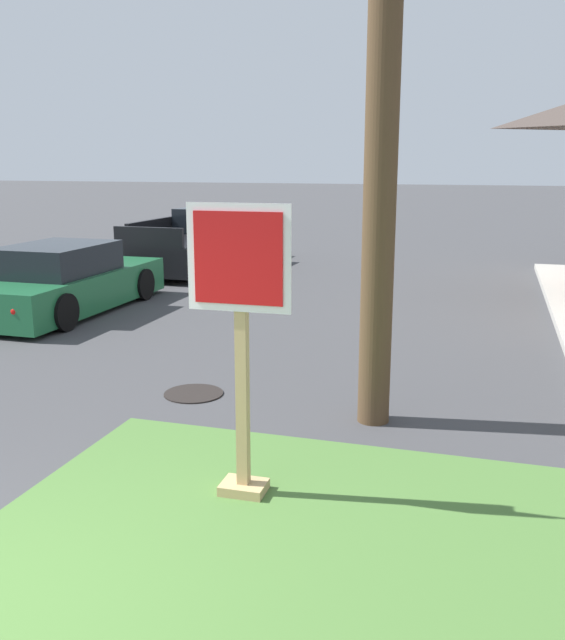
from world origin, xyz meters
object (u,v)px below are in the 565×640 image
object	(u,v)px
pickup_truck_black	(202,243)
stop_sign	(241,353)
parked_sedan_green	(64,282)
manhole_cover	(194,393)

from	to	relation	value
pickup_truck_black	stop_sign	bearing A→B (deg)	-65.35
parked_sedan_green	pickup_truck_black	distance (m)	5.75
manhole_cover	parked_sedan_green	xyz separation A→B (m)	(-4.12, 3.59, 0.53)
stop_sign	manhole_cover	distance (m)	3.03
stop_sign	manhole_cover	size ratio (longest dim) A/B	3.31
stop_sign	pickup_truck_black	world-z (taller)	stop_sign
manhole_cover	stop_sign	bearing A→B (deg)	-57.83
manhole_cover	parked_sedan_green	world-z (taller)	parked_sedan_green
manhole_cover	parked_sedan_green	distance (m)	5.49
manhole_cover	parked_sedan_green	size ratio (longest dim) A/B	0.16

